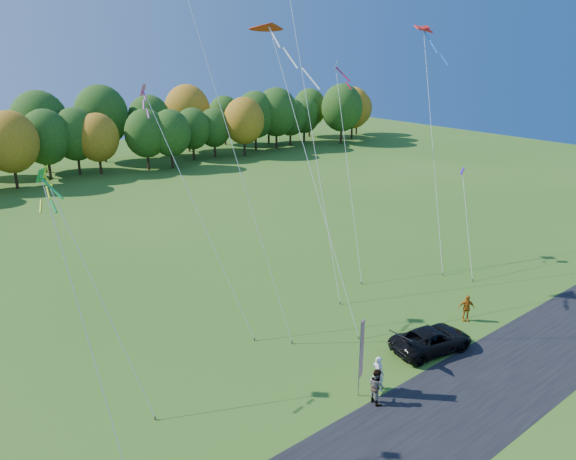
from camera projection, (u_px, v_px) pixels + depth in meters
ground at (363, 389)px, 28.65m from camera, size 160.00×160.00×0.00m
asphalt_strip at (427, 428)px, 25.73m from camera, size 90.00×6.00×0.01m
tree_line at (34, 185)px, 68.84m from camera, size 116.00×12.00×10.00m
black_suv at (432, 340)px, 32.00m from camera, size 5.29×3.22×1.37m
person_tailgate_a at (378, 373)px, 28.32m from camera, size 0.51×0.72×1.89m
person_tailgate_b at (376, 386)px, 27.31m from camera, size 0.85×1.01×1.84m
person_east at (466, 308)px, 35.37m from camera, size 1.05×0.98×1.74m
feather_flag at (361, 349)px, 27.48m from camera, size 0.51×0.28×4.14m
kite_delta_blue at (217, 93)px, 30.54m from camera, size 5.02×9.84×29.02m
kite_parafoil_orange at (304, 86)px, 38.81m from camera, size 5.49×12.47×28.08m
kite_delta_red at (310, 164)px, 34.43m from camera, size 2.41×10.70×19.08m
kite_parafoil_rainbow at (433, 145)px, 44.54m from camera, size 8.02×8.90×18.43m
kite_diamond_yellow at (99, 294)px, 26.10m from camera, size 2.32×6.39×11.64m
kite_diamond_green at (84, 326)px, 21.87m from camera, size 0.88×5.27×12.45m
kite_diamond_white at (348, 170)px, 41.92m from camera, size 3.87×7.28×15.78m
kite_diamond_pink at (199, 214)px, 32.98m from camera, size 2.88×8.03×14.81m
kite_diamond_blue_low at (467, 224)px, 42.51m from camera, size 3.52×4.22×7.80m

